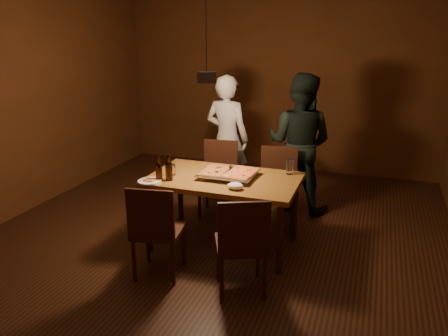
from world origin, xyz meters
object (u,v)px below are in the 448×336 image
(dining_table, at_px, (224,184))
(chair_far_left, at_px, (219,171))
(diner_white, at_px, (227,139))
(plate_slice, at_px, (150,181))
(chair_far_right, at_px, (278,179))
(diner_dark, at_px, (299,143))
(chair_near_right, at_px, (242,238))
(beer_bottle_a, at_px, (159,168))
(beer_bottle_b, at_px, (169,167))
(chair_near_left, at_px, (155,224))
(pizza_tray, at_px, (228,175))
(pendant_lamp, at_px, (207,76))

(dining_table, relative_size, chair_far_left, 3.09)
(dining_table, distance_m, diner_white, 1.37)
(dining_table, xyz_separation_m, chair_far_left, (-0.35, 0.81, -0.14))
(dining_table, xyz_separation_m, plate_slice, (-0.64, -0.37, 0.08))
(chair_far_right, xyz_separation_m, diner_dark, (0.14, 0.52, 0.31))
(dining_table, distance_m, plate_slice, 0.75)
(chair_far_left, relative_size, chair_near_right, 0.87)
(chair_near_right, height_order, diner_dark, diner_dark)
(beer_bottle_a, bearing_deg, plate_slice, -129.94)
(beer_bottle_b, bearing_deg, dining_table, 28.31)
(plate_slice, relative_size, diner_white, 0.14)
(chair_near_left, height_order, pizza_tray, chair_near_left)
(chair_near_left, height_order, plate_slice, chair_near_left)
(chair_far_left, bearing_deg, diner_dark, -160.52)
(dining_table, xyz_separation_m, beer_bottle_b, (-0.48, -0.26, 0.21))
(chair_near_right, height_order, beer_bottle_b, beer_bottle_b)
(chair_far_right, xyz_separation_m, chair_near_right, (0.06, -1.56, 0.00))
(chair_near_right, xyz_separation_m, beer_bottle_b, (-0.93, 0.55, 0.35))
(plate_slice, bearing_deg, beer_bottle_b, 35.98)
(beer_bottle_a, height_order, plate_slice, beer_bottle_a)
(chair_far_left, xyz_separation_m, chair_near_left, (-0.00, -1.63, 0.00))
(pizza_tray, relative_size, plate_slice, 2.37)
(chair_far_right, distance_m, plate_slice, 1.54)
(pizza_tray, height_order, diner_white, diner_white)
(chair_near_right, relative_size, beer_bottle_b, 2.11)
(chair_far_right, height_order, pizza_tray, chair_far_right)
(beer_bottle_a, relative_size, diner_dark, 0.15)
(pendant_lamp, bearing_deg, chair_far_right, 57.45)
(pizza_tray, xyz_separation_m, diner_white, (-0.45, 1.27, 0.05))
(chair_near_right, xyz_separation_m, diner_white, (-0.87, 2.11, 0.29))
(chair_near_left, distance_m, pendant_lamp, 1.44)
(plate_slice, relative_size, pendant_lamp, 0.21)
(chair_far_left, bearing_deg, chair_far_right, 167.19)
(dining_table, distance_m, pendant_lamp, 1.10)
(beer_bottle_a, xyz_separation_m, plate_slice, (-0.07, -0.08, -0.12))
(chair_far_left, bearing_deg, pendant_lamp, 95.86)
(chair_far_right, distance_m, pizza_tray, 0.84)
(chair_far_left, xyz_separation_m, chair_far_right, (0.75, -0.07, 0.00))
(pizza_tray, relative_size, beer_bottle_a, 2.20)
(pizza_tray, relative_size, diner_white, 0.33)
(diner_white, bearing_deg, diner_dark, -172.64)
(chair_far_left, height_order, plate_slice, chair_far_left)
(chair_far_left, bearing_deg, chair_near_right, 108.83)
(chair_far_left, distance_m, diner_white, 0.57)
(dining_table, bearing_deg, chair_far_right, 62.29)
(pendant_lamp, bearing_deg, beer_bottle_a, -154.39)
(plate_slice, bearing_deg, diner_dark, 54.51)
(chair_near_right, bearing_deg, beer_bottle_a, 128.78)
(beer_bottle_b, distance_m, pendant_lamp, 0.96)
(chair_far_right, distance_m, beer_bottle_a, 1.46)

